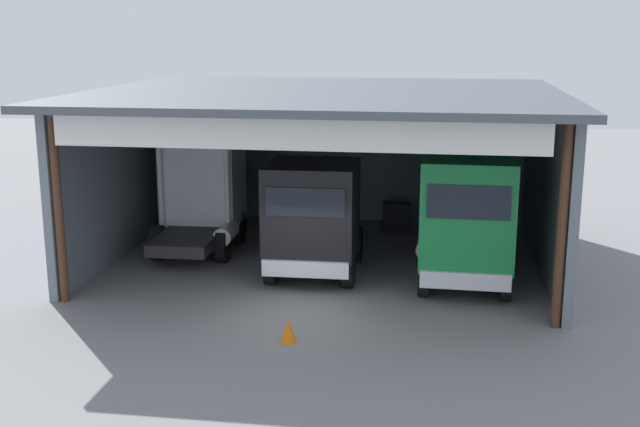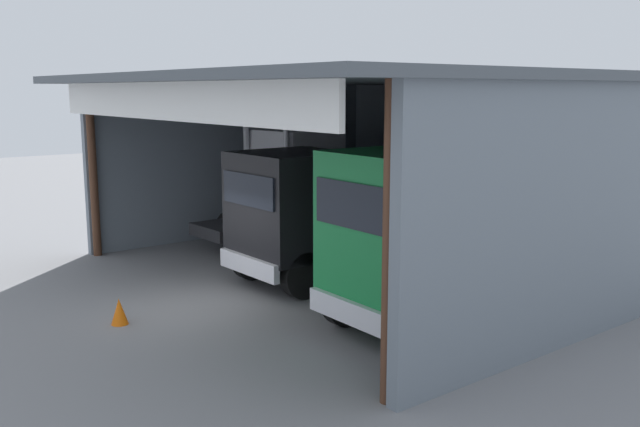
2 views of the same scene
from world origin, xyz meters
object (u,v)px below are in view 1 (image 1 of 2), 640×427
(truck_green_center_bay, at_px, (466,220))
(traffic_cone, at_px, (288,330))
(oil_drum, at_px, (287,212))
(truck_black_right_bay, at_px, (313,216))
(truck_white_center_right_bay, at_px, (202,192))
(tool_cart, at_px, (396,217))

(truck_green_center_bay, relative_size, traffic_cone, 8.28)
(truck_green_center_bay, bearing_deg, oil_drum, -45.83)
(truck_green_center_bay, height_order, oil_drum, truck_green_center_bay)
(truck_black_right_bay, distance_m, traffic_cone, 5.16)
(truck_white_center_right_bay, height_order, traffic_cone, truck_white_center_right_bay)
(truck_black_right_bay, relative_size, truck_green_center_bay, 1.10)
(truck_black_right_bay, bearing_deg, tool_cart, -110.68)
(truck_black_right_bay, height_order, truck_green_center_bay, truck_green_center_bay)
(truck_white_center_right_bay, distance_m, truck_green_center_bay, 8.79)
(truck_black_right_bay, xyz_separation_m, oil_drum, (-1.92, 6.09, -1.37))
(oil_drum, relative_size, traffic_cone, 1.54)
(truck_white_center_right_bay, distance_m, truck_black_right_bay, 4.71)
(truck_black_right_bay, bearing_deg, truck_green_center_bay, 172.15)
(truck_white_center_right_bay, height_order, truck_black_right_bay, truck_white_center_right_bay)
(oil_drum, distance_m, traffic_cone, 11.23)
(truck_white_center_right_bay, xyz_separation_m, oil_drum, (2.07, 3.60, -1.44))
(truck_white_center_right_bay, relative_size, tool_cart, 4.67)
(truck_black_right_bay, xyz_separation_m, traffic_cone, (0.21, -4.93, -1.52))
(oil_drum, relative_size, tool_cart, 0.86)
(truck_white_center_right_bay, height_order, tool_cart, truck_white_center_right_bay)
(truck_white_center_right_bay, relative_size, truck_green_center_bay, 1.01)
(truck_white_center_right_bay, xyz_separation_m, traffic_cone, (4.21, -7.42, -1.59))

